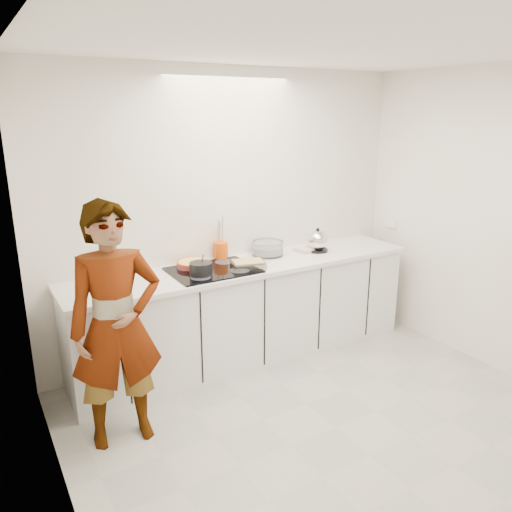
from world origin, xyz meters
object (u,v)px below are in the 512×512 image
utensil_crock (221,251)px  cook (116,326)px  hob (213,270)px  baking_dish (248,264)px  mixing_bowl (268,249)px  kettle (317,241)px  saucepan (201,269)px  tart_dish (193,263)px

utensil_crock → cook: (-1.21, -0.84, -0.14)m
hob → cook: bearing=-150.3°
hob → baking_dish: bearing=-18.1°
mixing_bowl → kettle: (0.49, -0.13, 0.04)m
saucepan → cook: cook is taller
mixing_bowl → cook: 1.81m
tart_dish → cook: cook is taller
saucepan → utensil_crock: 0.51m
kettle → tart_dish: bearing=174.4°
baking_dish → cook: bearing=-159.9°
utensil_crock → saucepan: bearing=-135.5°
saucepan → baking_dish: size_ratio=0.71×
baking_dish → utensil_crock: (-0.08, 0.37, 0.04)m
saucepan → mixing_bowl: 0.84m
hob → mixing_bowl: 0.68m
hob → utensil_crock: size_ratio=4.44×
hob → baking_dish: (0.29, -0.10, 0.04)m
cook → kettle: bearing=20.5°
hob → baking_dish: 0.31m
hob → tart_dish: tart_dish is taller
mixing_bowl → utensil_crock: 0.45m
baking_dish → utensil_crock: utensil_crock is taller
baking_dish → kettle: 0.86m
saucepan → kettle: 1.30m
tart_dish → saucepan: 0.25m
hob → utensil_crock: (0.21, 0.28, 0.07)m
baking_dish → mixing_bowl: size_ratio=0.86×
saucepan → kettle: size_ratio=0.99×
saucepan → baking_dish: bearing=-1.7°
baking_dish → mixing_bowl: mixing_bowl is taller
hob → cook: size_ratio=0.43×
tart_dish → utensil_crock: utensil_crock is taller
mixing_bowl → cook: bearing=-156.0°
mixing_bowl → cook: (-1.64, -0.73, -0.13)m
cook → tart_dish: bearing=44.3°
tart_dish → hob: bearing=-56.1°
tart_dish → baking_dish: (0.40, -0.26, 0.00)m
saucepan → cook: (-0.84, -0.48, -0.13)m
kettle → mixing_bowl: bearing=165.4°
saucepan → mixing_bowl: size_ratio=0.62×
saucepan → tart_dish: bearing=80.9°
hob → utensil_crock: 0.36m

